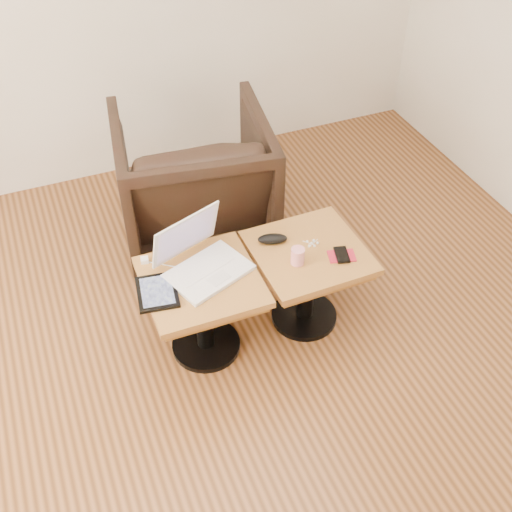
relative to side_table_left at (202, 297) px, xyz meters
name	(u,v)px	position (x,y,z in m)	size (l,w,h in m)	color
room_shell	(208,194)	(-0.10, -0.52, 0.99)	(4.52, 4.52, 2.71)	#533016
side_table_left	(202,297)	(0.00, 0.00, 0.00)	(0.53, 0.53, 0.48)	black
side_table_right	(307,268)	(0.55, -0.01, 0.00)	(0.54, 0.54, 0.48)	black
laptop	(201,260)	(0.03, 0.07, 0.17)	(0.46, 0.43, 0.26)	white
tablet	(157,292)	(-0.21, -0.01, 0.13)	(0.21, 0.25, 0.02)	black
charging_adapter	(145,260)	(-0.21, 0.21, 0.13)	(0.04, 0.04, 0.02)	white
glasses_case	(272,239)	(0.41, 0.11, 0.14)	(0.15, 0.06, 0.05)	black
striped_cup	(298,256)	(0.46, -0.07, 0.16)	(0.07, 0.07, 0.08)	#E73852
earbuds_tangle	(312,243)	(0.58, 0.03, 0.13)	(0.07, 0.06, 0.01)	white
phone_on_sleeve	(342,255)	(0.67, -0.11, 0.13)	(0.15, 0.13, 0.02)	#A71A34
armchair	(194,179)	(0.25, 0.88, 0.03)	(0.84, 0.86, 0.79)	black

